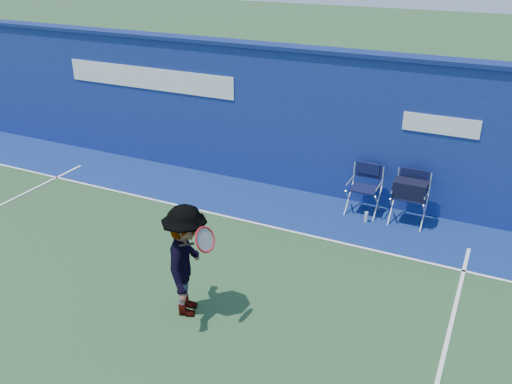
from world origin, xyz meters
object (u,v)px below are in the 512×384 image
at_px(directors_chair_left, 363,198).
at_px(water_bottle, 366,217).
at_px(directors_chair_right, 409,203).
at_px(tennis_player, 187,261).

height_order(directors_chair_left, water_bottle, directors_chair_left).
bearing_deg(directors_chair_right, water_bottle, -156.43).
relative_size(directors_chair_right, tennis_player, 0.59).
height_order(directors_chair_left, directors_chair_right, directors_chair_right).
bearing_deg(water_bottle, tennis_player, -112.76).
distance_m(directors_chair_left, tennis_player, 4.53).
bearing_deg(tennis_player, water_bottle, 67.24).
bearing_deg(directors_chair_right, tennis_player, -119.28).
relative_size(directors_chair_left, water_bottle, 4.68).
distance_m(directors_chair_left, water_bottle, 0.47).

